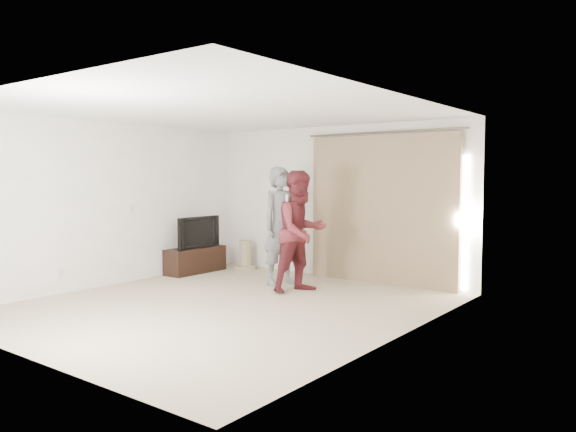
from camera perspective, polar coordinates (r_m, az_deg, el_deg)
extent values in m
plane|color=#BCA78D|center=(7.67, -6.25, -9.06)|extent=(5.50, 5.50, 0.00)
cube|color=white|center=(9.67, 4.95, 1.44)|extent=(5.00, 0.04, 2.60)
cube|color=white|center=(9.38, -17.49, 1.19)|extent=(0.04, 5.50, 2.60)
cube|color=silver|center=(9.61, -15.48, 0.69)|extent=(0.02, 0.08, 0.12)
cube|color=silver|center=(8.98, -22.00, -5.45)|extent=(0.02, 0.08, 0.12)
cube|color=white|center=(7.53, -6.40, 10.61)|extent=(5.00, 5.50, 0.01)
cube|color=tan|center=(9.16, 9.48, 0.63)|extent=(2.60, 0.10, 2.40)
cylinder|color=brown|center=(9.18, 9.57, 8.38)|extent=(2.80, 0.03, 0.03)
cube|color=white|center=(8.67, 17.58, -0.69)|extent=(0.08, 0.04, 2.00)
cube|color=black|center=(10.31, -9.39, -4.44)|extent=(0.41, 1.18, 0.45)
imported|color=black|center=(10.25, -9.42, -1.62)|extent=(0.14, 0.98, 0.57)
cylinder|color=tan|center=(10.59, -4.34, -5.23)|extent=(0.41, 0.41, 0.07)
cylinder|color=tan|center=(10.55, -4.35, -3.78)|extent=(0.23, 0.23, 0.47)
imported|color=slate|center=(8.99, -0.67, -1.01)|extent=(0.62, 0.78, 1.89)
cube|color=silver|center=(8.99, -1.97, 2.21)|extent=(0.04, 0.04, 0.14)
cube|color=silver|center=(9.17, -1.10, 1.46)|extent=(0.05, 0.05, 0.09)
imported|color=maroon|center=(8.40, 1.34, -1.59)|extent=(0.92, 1.05, 1.83)
cube|color=silver|center=(8.39, -0.06, 1.74)|extent=(0.04, 0.04, 0.14)
cube|color=silver|center=(8.58, 0.83, 0.97)|extent=(0.05, 0.05, 0.09)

